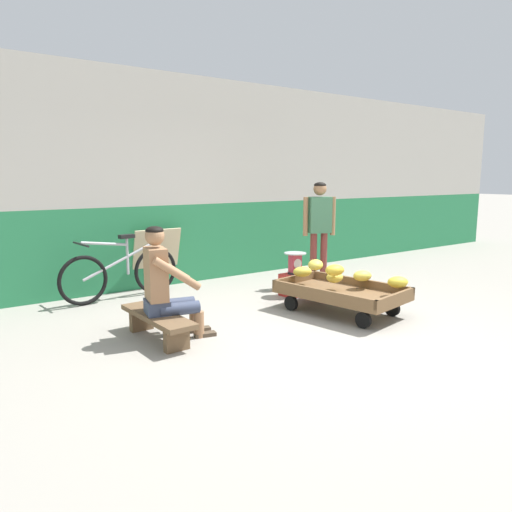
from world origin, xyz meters
TOP-DOWN VIEW (x-y plane):
  - ground_plane at (0.00, 0.00)m, footprint 80.00×80.00m
  - back_wall at (0.00, 3.40)m, footprint 16.00×0.30m
  - banana_cart at (0.64, 0.68)m, footprint 1.09×1.57m
  - banana_pile at (0.69, 0.74)m, footprint 0.81×1.34m
  - low_bench at (-1.52, 1.07)m, footprint 0.34×1.11m
  - vendor_seated at (-1.44, 1.05)m, footprint 0.72×0.56m
  - plastic_crate at (0.76, 1.67)m, footprint 0.36×0.28m
  - weighing_scale at (0.76, 1.67)m, footprint 0.30×0.30m
  - bicycle_near_left at (-1.24, 2.86)m, footprint 1.66×0.48m
  - sign_board at (-0.58, 3.22)m, footprint 0.70×0.27m
  - customer_adult at (1.40, 1.90)m, footprint 0.46×0.31m
  - shopping_bag at (1.04, 1.32)m, footprint 0.18×0.12m

SIDE VIEW (x-z plane):
  - ground_plane at x=0.00m, z-range 0.00..0.00m
  - shopping_bag at x=1.04m, z-range 0.00..0.24m
  - plastic_crate at x=0.76m, z-range 0.00..0.30m
  - low_bench at x=-1.52m, z-range 0.06..0.33m
  - banana_cart at x=0.64m, z-range 0.06..0.42m
  - bicycle_near_left at x=-1.24m, z-range -0.08..0.78m
  - sign_board at x=-0.58m, z-range 0.00..0.87m
  - weighing_scale at x=0.76m, z-range 0.31..0.60m
  - banana_pile at x=0.69m, z-range 0.34..0.60m
  - vendor_seated at x=-1.44m, z-range 0.00..1.14m
  - customer_adult at x=1.40m, z-range 0.19..1.72m
  - back_wall at x=0.00m, z-range 0.00..3.07m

